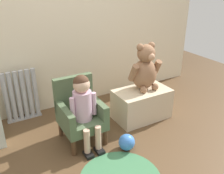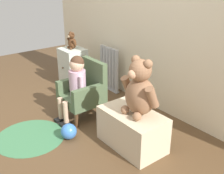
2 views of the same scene
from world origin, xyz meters
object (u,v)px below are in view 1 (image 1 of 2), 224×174
object	(u,v)px
toy_ball	(127,142)
child_armchair	(80,112)
large_teddy_bear	(145,69)
low_bench	(142,104)
child_figure	(83,102)
radiator	(21,96)

from	to	relation	value
toy_ball	child_armchair	bearing A→B (deg)	127.66
toy_ball	large_teddy_bear	bearing A→B (deg)	40.99
large_teddy_bear	low_bench	bearing A→B (deg)	-143.88
large_teddy_bear	child_figure	bearing A→B (deg)	-168.87
child_armchair	child_figure	size ratio (longest dim) A/B	0.88
low_bench	large_teddy_bear	distance (m)	0.40
radiator	large_teddy_bear	size ratio (longest dim) A/B	1.13
toy_ball	child_figure	bearing A→B (deg)	136.90
child_armchair	low_bench	world-z (taller)	child_armchair
radiator	child_figure	size ratio (longest dim) A/B	0.83
large_teddy_bear	toy_ball	distance (m)	0.82
radiator	child_armchair	xyz separation A→B (m)	(0.41, -0.64, 0.00)
large_teddy_bear	toy_ball	bearing A→B (deg)	-139.01
large_teddy_bear	child_armchair	bearing A→B (deg)	-176.40
child_armchair	toy_ball	xyz separation A→B (m)	(0.29, -0.38, -0.21)
low_bench	toy_ball	world-z (taller)	low_bench
child_armchair	low_bench	size ratio (longest dim) A/B	1.01
low_bench	radiator	bearing A→B (deg)	151.79
child_armchair	low_bench	distance (m)	0.76
radiator	low_bench	bearing A→B (deg)	-28.21
radiator	child_figure	bearing A→B (deg)	-61.11
low_bench	large_teddy_bear	bearing A→B (deg)	36.12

